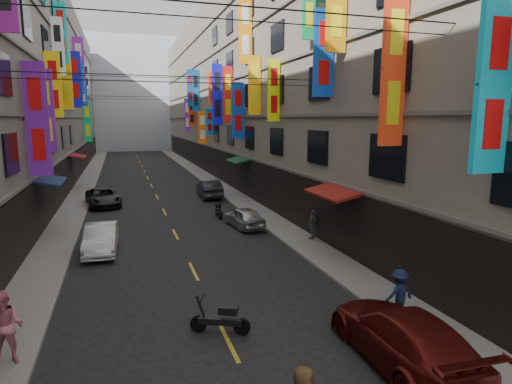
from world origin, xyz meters
TOP-DOWN VIEW (x-y plane):
  - sidewalk_left at (-6.00, 42.00)m, footprint 2.00×90.00m
  - sidewalk_right at (6.00, 42.00)m, footprint 2.00×90.00m
  - building_row_right at (11.99, 42.00)m, footprint 10.14×90.00m
  - haze_block at (0.00, 92.00)m, footprint 18.00×8.00m
  - shop_signage at (-0.18, 34.74)m, footprint 14.00×55.00m
  - street_awnings at (-1.26, 26.00)m, footprint 13.99×35.20m
  - overhead_cables at (0.00, 30.00)m, footprint 14.00×38.04m
  - lane_markings at (0.00, 39.00)m, footprint 0.12×80.20m
  - scooter_crossing at (-0.08, 12.57)m, footprint 1.67×0.92m
  - scooter_far_right at (3.17, 27.34)m, footprint 0.50×1.80m
  - car_left_mid at (-3.72, 21.86)m, footprint 1.54×4.07m
  - car_left_far at (-4.00, 33.41)m, footprint 2.79×4.89m
  - car_right_near at (4.00, 9.65)m, footprint 2.22×5.13m
  - car_right_mid at (4.00, 24.36)m, footprint 1.89×3.71m
  - car_right_far at (4.00, 34.40)m, footprint 1.60×4.34m
  - pedestrian_lfar at (-5.62, 12.50)m, footprint 1.02×0.79m
  - pedestrian_rnear at (5.40, 11.74)m, footprint 1.02×0.59m
  - pedestrian_rfar at (6.60, 20.56)m, footprint 1.02×0.90m

SIDE VIEW (x-z plane):
  - lane_markings at x=0.00m, z-range 0.00..0.01m
  - sidewalk_left at x=-6.00m, z-range 0.00..0.12m
  - sidewalk_right at x=6.00m, z-range 0.00..0.12m
  - scooter_crossing at x=-0.08m, z-range -0.13..1.01m
  - scooter_far_right at x=3.17m, z-range -0.13..1.01m
  - car_right_mid at x=4.00m, z-range 0.00..1.21m
  - car_left_far at x=-4.00m, z-range 0.00..1.29m
  - car_left_mid at x=-3.72m, z-range 0.00..1.32m
  - car_right_far at x=4.00m, z-range 0.00..1.42m
  - car_right_near at x=4.00m, z-range 0.00..1.47m
  - pedestrian_rfar at x=6.60m, z-range 0.12..1.64m
  - pedestrian_rnear at x=5.40m, z-range 0.12..1.64m
  - pedestrian_lfar at x=-5.62m, z-range 0.12..2.03m
  - street_awnings at x=-1.26m, z-range 2.80..3.20m
  - overhead_cables at x=0.00m, z-range 8.18..9.42m
  - shop_signage at x=-0.18m, z-range 3.38..15.01m
  - building_row_right at x=11.99m, z-range -0.01..18.99m
  - haze_block at x=0.00m, z-range 0.00..22.00m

